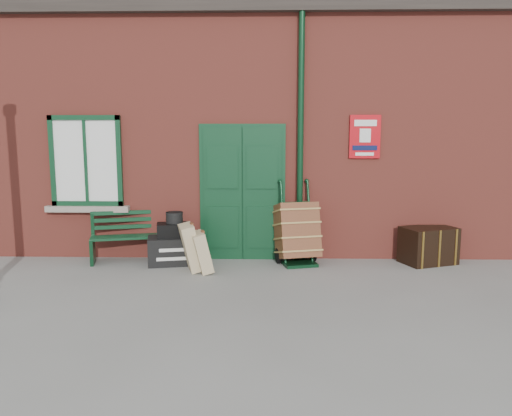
{
  "coord_description": "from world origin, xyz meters",
  "views": [
    {
      "loc": [
        0.14,
        -6.76,
        2.11
      ],
      "look_at": [
        -0.05,
        0.6,
        1.0
      ],
      "focal_mm": 35.0,
      "sensor_mm": 36.0,
      "label": 1
    }
  ],
  "objects_px": {
    "houdini_trunk": "(176,250)",
    "dark_trunk": "(428,245)",
    "porter_trolley": "(297,232)",
    "bench": "(134,235)"
  },
  "relations": [
    {
      "from": "bench",
      "to": "dark_trunk",
      "type": "distance_m",
      "value": 4.85
    },
    {
      "from": "bench",
      "to": "porter_trolley",
      "type": "xyz_separation_m",
      "value": [
        2.7,
        -0.12,
        0.08
      ]
    },
    {
      "from": "houdini_trunk",
      "to": "dark_trunk",
      "type": "distance_m",
      "value": 4.11
    },
    {
      "from": "porter_trolley",
      "to": "dark_trunk",
      "type": "height_order",
      "value": "porter_trolley"
    },
    {
      "from": "houdini_trunk",
      "to": "dark_trunk",
      "type": "bearing_deg",
      "value": -9.46
    },
    {
      "from": "houdini_trunk",
      "to": "bench",
      "type": "bearing_deg",
      "value": 153.58
    },
    {
      "from": "bench",
      "to": "porter_trolley",
      "type": "height_order",
      "value": "porter_trolley"
    },
    {
      "from": "bench",
      "to": "houdini_trunk",
      "type": "height_order",
      "value": "bench"
    },
    {
      "from": "dark_trunk",
      "to": "porter_trolley",
      "type": "bearing_deg",
      "value": 160.43
    },
    {
      "from": "bench",
      "to": "dark_trunk",
      "type": "xyz_separation_m",
      "value": [
        4.85,
        -0.07,
        -0.13
      ]
    }
  ]
}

